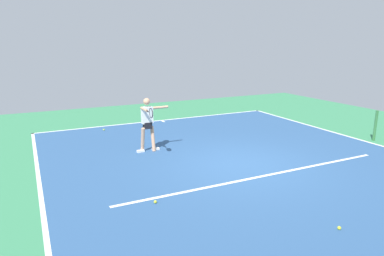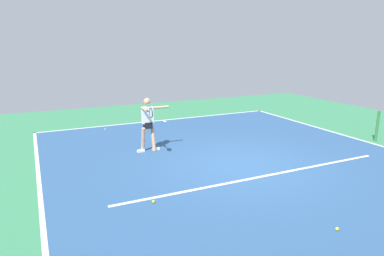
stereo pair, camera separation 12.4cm
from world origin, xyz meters
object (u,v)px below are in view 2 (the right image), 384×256
Objects in this scene: net_post at (377,126)px; tennis_ball_by_baseline at (154,202)px; tennis_player at (148,121)px; tennis_ball_by_sideline at (105,129)px; tennis_ball_far_corner at (337,229)px.

net_post is 16.21× the size of tennis_ball_by_baseline.
tennis_ball_by_baseline is at bearing 73.32° from tennis_player.
tennis_player is at bearing 102.11° from tennis_ball_by_sideline.
tennis_ball_by_sideline is at bearing -34.14° from net_post.
tennis_player reaches higher than net_post.
tennis_ball_far_corner is at bearing 104.03° from tennis_ball_by_sideline.
tennis_ball_by_sideline and tennis_ball_far_corner have the same top height.
net_post is 9.92m from tennis_ball_by_sideline.
tennis_player is 3.77m from tennis_ball_by_baseline.
tennis_ball_by_baseline is (1.05, 3.49, -0.94)m from tennis_player.
tennis_player is (7.49, -2.25, 0.43)m from net_post.
tennis_ball_far_corner is (-2.31, 9.27, 0.00)m from tennis_ball_by_sideline.
tennis_ball_far_corner is (-1.61, 5.96, -0.94)m from tennis_player.
tennis_ball_by_sideline is 6.81m from tennis_ball_by_baseline.
tennis_ball_far_corner is at bearing 32.24° from net_post.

